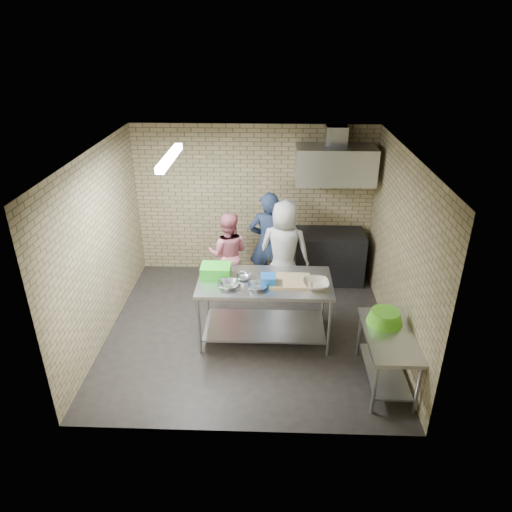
{
  "coord_description": "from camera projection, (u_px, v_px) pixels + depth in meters",
  "views": [
    {
      "loc": [
        0.32,
        -5.91,
        4.18
      ],
      "look_at": [
        0.1,
        0.2,
        1.15
      ],
      "focal_mm": 32.94,
      "sensor_mm": 36.0,
      "label": 1
    }
  ],
  "objects": [
    {
      "name": "mixing_bowl_c",
      "position": [
        257.0,
        286.0,
        6.38
      ],
      "size": [
        0.28,
        0.28,
        0.07
      ],
      "primitive_type": "imported",
      "rotation": [
        0.0,
        0.0,
        0.05
      ],
      "color": "#B6B9BD",
      "rests_on": "prep_table"
    },
    {
      "name": "wall_shelf",
      "position": [
        351.0,
        172.0,
        7.94
      ],
      "size": [
        0.8,
        0.2,
        0.04
      ],
      "primitive_type": "cube",
      "color": "#3F2B19",
      "rests_on": "back_wall"
    },
    {
      "name": "mixing_bowl_b",
      "position": [
        244.0,
        276.0,
        6.62
      ],
      "size": [
        0.24,
        0.24,
        0.07
      ],
      "primitive_type": "imported",
      "rotation": [
        0.0,
        0.0,
        0.05
      ],
      "color": "silver",
      "rests_on": "prep_table"
    },
    {
      "name": "woman_white",
      "position": [
        284.0,
        250.0,
        7.69
      ],
      "size": [
        0.91,
        0.66,
        1.7
      ],
      "primitive_type": "imported",
      "rotation": [
        0.0,
        0.0,
        2.99
      ],
      "color": "silver",
      "rests_on": "floor"
    },
    {
      "name": "hood_duct",
      "position": [
        336.0,
        135.0,
        7.63
      ],
      "size": [
        0.35,
        0.3,
        0.3
      ],
      "primitive_type": "cube",
      "color": "#A5A8AD",
      "rests_on": "back_wall"
    },
    {
      "name": "fluorescent_fixture",
      "position": [
        170.0,
        158.0,
        6.01
      ],
      "size": [
        0.1,
        1.25,
        0.08
      ],
      "primitive_type": "cube",
      "color": "white",
      "rests_on": "ceiling"
    },
    {
      "name": "side_counter",
      "position": [
        386.0,
        358.0,
        5.94
      ],
      "size": [
        0.6,
        1.2,
        0.75
      ],
      "primitive_type": "cube",
      "color": "silver",
      "rests_on": "floor"
    },
    {
      "name": "range_hood",
      "position": [
        335.0,
        165.0,
        7.7
      ],
      "size": [
        1.3,
        0.6,
        0.6
      ],
      "primitive_type": "cube",
      "color": "silver",
      "rests_on": "back_wall"
    },
    {
      "name": "ceiling",
      "position": [
        248.0,
        154.0,
        5.95
      ],
      "size": [
        4.2,
        4.2,
        0.0
      ],
      "primitive_type": "plane",
      "rotation": [
        3.14,
        0.0,
        0.0
      ],
      "color": "black",
      "rests_on": "ground"
    },
    {
      "name": "floor",
      "position": [
        249.0,
        329.0,
        7.15
      ],
      "size": [
        4.2,
        4.2,
        0.0
      ],
      "primitive_type": "plane",
      "color": "black",
      "rests_on": "ground"
    },
    {
      "name": "woman_pink",
      "position": [
        228.0,
        254.0,
        7.85
      ],
      "size": [
        0.73,
        0.58,
        1.45
      ],
      "primitive_type": "imported",
      "rotation": [
        0.0,
        0.0,
        3.1
      ],
      "color": "#D5707D",
      "rests_on": "floor"
    },
    {
      "name": "prep_table",
      "position": [
        265.0,
        309.0,
        6.79
      ],
      "size": [
        1.88,
        0.94,
        0.94
      ],
      "primitive_type": "cube",
      "color": "silver",
      "rests_on": "floor"
    },
    {
      "name": "ceramic_bowl",
      "position": [
        316.0,
        284.0,
        6.41
      ],
      "size": [
        0.38,
        0.38,
        0.09
      ],
      "primitive_type": "imported",
      "rotation": [
        0.0,
        0.0,
        0.05
      ],
      "color": "#C0B899",
      "rests_on": "prep_table"
    },
    {
      "name": "front_wall",
      "position": [
        238.0,
        334.0,
        4.76
      ],
      "size": [
        4.2,
        0.06,
        2.7
      ],
      "primitive_type": "cube",
      "color": "tan",
      "rests_on": "ground"
    },
    {
      "name": "cutting_board",
      "position": [
        290.0,
        281.0,
        6.55
      ],
      "size": [
        0.58,
        0.44,
        0.03
      ],
      "primitive_type": "cube",
      "color": "tan",
      "rests_on": "prep_table"
    },
    {
      "name": "blue_tub",
      "position": [
        268.0,
        280.0,
        6.46
      ],
      "size": [
        0.21,
        0.21,
        0.14
      ],
      "primitive_type": "cube",
      "color": "blue",
      "rests_on": "prep_table"
    },
    {
      "name": "stove",
      "position": [
        329.0,
        256.0,
        8.39
      ],
      "size": [
        1.2,
        0.7,
        0.9
      ],
      "primitive_type": "cube",
      "color": "black",
      "rests_on": "floor"
    },
    {
      "name": "left_wall",
      "position": [
        100.0,
        247.0,
        6.62
      ],
      "size": [
        0.06,
        4.0,
        2.7
      ],
      "primitive_type": "cube",
      "color": "tan",
      "rests_on": "ground"
    },
    {
      "name": "bottle_green",
      "position": [
        360.0,
        167.0,
        7.89
      ],
      "size": [
        0.06,
        0.06,
        0.15
      ],
      "primitive_type": "cylinder",
      "color": "green",
      "rests_on": "wall_shelf"
    },
    {
      "name": "man_navy",
      "position": [
        268.0,
        243.0,
        7.83
      ],
      "size": [
        0.66,
        0.44,
        1.78
      ],
      "primitive_type": "imported",
      "rotation": [
        0.0,
        0.0,
        3.16
      ],
      "color": "#161D37",
      "rests_on": "floor"
    },
    {
      "name": "mixing_bowl_a",
      "position": [
        228.0,
        285.0,
        6.41
      ],
      "size": [
        0.31,
        0.31,
        0.07
      ],
      "primitive_type": "imported",
      "rotation": [
        0.0,
        0.0,
        0.05
      ],
      "color": "#B1B3B8",
      "rests_on": "prep_table"
    },
    {
      "name": "green_crate",
      "position": [
        216.0,
        271.0,
        6.68
      ],
      "size": [
        0.42,
        0.31,
        0.17
      ],
      "primitive_type": "cube",
      "color": "green",
      "rests_on": "prep_table"
    },
    {
      "name": "green_basin",
      "position": [
        385.0,
        317.0,
        5.96
      ],
      "size": [
        0.46,
        0.46,
        0.17
      ],
      "primitive_type": null,
      "color": "#59C626",
      "rests_on": "side_counter"
    },
    {
      "name": "back_wall",
      "position": [
        254.0,
        201.0,
        8.34
      ],
      "size": [
        4.2,
        0.06,
        2.7
      ],
      "primitive_type": "cube",
      "color": "tan",
      "rests_on": "ground"
    },
    {
      "name": "bottle_red",
      "position": [
        337.0,
        166.0,
        7.9
      ],
      "size": [
        0.07,
        0.07,
        0.18
      ],
      "primitive_type": "cylinder",
      "color": "#B22619",
      "rests_on": "wall_shelf"
    },
    {
      "name": "right_wall",
      "position": [
        400.0,
        252.0,
        6.49
      ],
      "size": [
        0.06,
        4.0,
        2.7
      ],
      "primitive_type": "cube",
      "color": "tan",
      "rests_on": "ground"
    }
  ]
}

